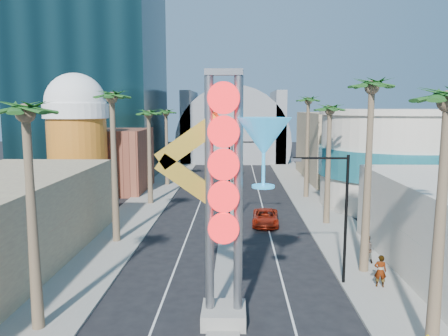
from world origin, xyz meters
TOP-DOWN VIEW (x-y plane):
  - sidewalk_west at (-9.50, 35.00)m, footprint 5.00×100.00m
  - sidewalk_east at (9.50, 35.00)m, footprint 5.00×100.00m
  - median at (0.00, 38.00)m, footprint 1.60×84.00m
  - hotel_tower at (-22.00, 52.00)m, footprint 20.00×20.00m
  - brick_filler_west at (-16.00, 38.00)m, footprint 10.00×10.00m
  - filler_east at (16.00, 48.00)m, footprint 10.00×20.00m
  - beer_mug at (-17.00, 30.00)m, footprint 7.00×7.00m
  - turquoise_building at (18.00, 30.00)m, footprint 16.60×16.60m
  - canopy at (0.00, 72.00)m, footprint 22.00×16.00m
  - neon_sign at (0.82, 2.96)m, footprint 6.53×2.60m
  - streetlight_0 at (0.55, 20.00)m, footprint 3.79×0.25m
  - streetlight_1 at (-0.55, 44.00)m, footprint 3.79×0.25m
  - streetlight_2 at (6.72, 8.00)m, footprint 3.45×0.25m
  - palm_0 at (-9.00, 2.00)m, footprint 2.40×2.40m
  - palm_1 at (-9.00, 16.00)m, footprint 2.40×2.40m
  - palm_2 at (-9.00, 30.00)m, footprint 2.40×2.40m
  - palm_3 at (-9.00, 42.00)m, footprint 2.40×2.40m
  - palm_4 at (9.00, 0.00)m, footprint 2.40×2.40m
  - palm_5 at (9.00, 10.00)m, footprint 2.40×2.40m
  - palm_6 at (9.00, 22.00)m, footprint 2.40×2.40m
  - palm_7 at (9.00, 34.00)m, footprint 2.40×2.40m
  - red_pickup at (3.32, 21.64)m, footprint 2.66×5.21m
  - pedestrian_a at (9.20, 7.39)m, footprint 0.79×0.59m
  - pedestrian_b at (9.57, 11.45)m, footprint 1.03×0.85m

SIDE VIEW (x-z plane):
  - sidewalk_west at x=-9.50m, z-range 0.00..0.15m
  - sidewalk_east at x=9.50m, z-range 0.00..0.15m
  - median at x=0.00m, z-range 0.00..0.15m
  - red_pickup at x=3.32m, z-range 0.00..1.41m
  - pedestrian_b at x=9.57m, z-range 0.15..2.10m
  - pedestrian_a at x=9.20m, z-range 0.15..2.11m
  - brick_filler_west at x=-16.00m, z-range 0.00..8.00m
  - canopy at x=0.00m, z-range -6.69..15.31m
  - streetlight_2 at x=6.72m, z-range 0.83..8.83m
  - streetlight_0 at x=0.55m, z-range 0.88..8.88m
  - streetlight_1 at x=-0.55m, z-range 0.88..8.88m
  - filler_east at x=16.00m, z-range 0.00..10.00m
  - turquoise_building at x=18.00m, z-range -0.05..10.55m
  - neon_sign at x=0.82m, z-range 1.03..13.58m
  - beer_mug at x=-17.00m, z-range 0.59..15.09m
  - palm_2 at x=-9.00m, z-range 3.88..15.08m
  - palm_3 at x=-9.00m, z-range 3.88..15.08m
  - palm_0 at x=-9.00m, z-range 4.08..15.78m
  - palm_6 at x=9.00m, z-range 4.08..15.78m
  - palm_4 at x=9.00m, z-range 4.28..16.48m
  - palm_1 at x=-9.00m, z-range 4.47..17.17m
  - palm_7 at x=9.00m, z-range 4.47..17.17m
  - palm_5 at x=9.00m, z-range 4.67..17.87m
  - hotel_tower at x=-22.00m, z-range 0.00..50.00m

